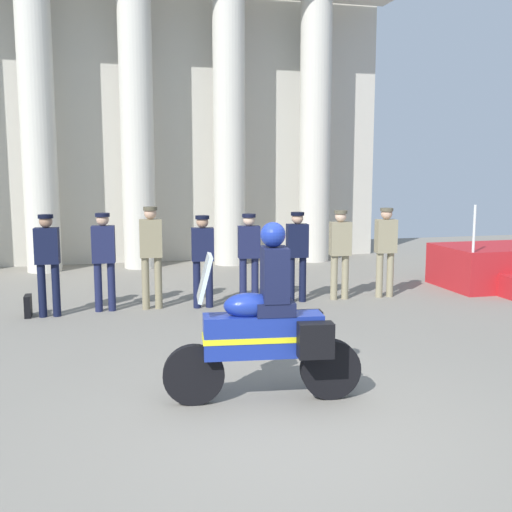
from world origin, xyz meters
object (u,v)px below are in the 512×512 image
(reviewing_stand, at_px, (506,267))
(officer_in_row_0, at_px, (47,257))
(motorcycle_with_rider, at_px, (270,328))
(officer_in_row_2, at_px, (151,249))
(officer_in_row_4, at_px, (249,251))
(officer_in_row_7, at_px, (386,245))
(officer_in_row_6, at_px, (340,247))
(officer_in_row_3, at_px, (203,254))
(briefcase_on_ground, at_px, (28,306))
(officer_in_row_1, at_px, (104,254))
(officer_in_row_5, at_px, (297,249))

(reviewing_stand, xyz_separation_m, officer_in_row_0, (-8.88, -0.38, 0.59))
(officer_in_row_0, distance_m, motorcycle_with_rider, 5.13)
(officer_in_row_2, height_order, officer_in_row_4, officer_in_row_2)
(officer_in_row_7, bearing_deg, officer_in_row_0, 6.15)
(officer_in_row_6, bearing_deg, reviewing_stand, -170.41)
(reviewing_stand, relative_size, officer_in_row_3, 1.61)
(officer_in_row_3, bearing_deg, officer_in_row_0, 6.28)
(officer_in_row_6, distance_m, officer_in_row_7, 0.91)
(officer_in_row_3, bearing_deg, officer_in_row_4, -169.35)
(reviewing_stand, xyz_separation_m, officer_in_row_3, (-6.32, -0.34, 0.55))
(officer_in_row_0, distance_m, briefcase_on_ground, 0.89)
(officer_in_row_6, distance_m, briefcase_on_ground, 5.54)
(officer_in_row_3, xyz_separation_m, officer_in_row_6, (2.57, 0.06, 0.02))
(motorcycle_with_rider, xyz_separation_m, briefcase_on_ground, (-2.87, 4.54, -0.61))
(officer_in_row_1, relative_size, officer_in_row_6, 1.01)
(briefcase_on_ground, bearing_deg, officer_in_row_5, -0.00)
(officer_in_row_6, bearing_deg, officer_in_row_0, 6.53)
(reviewing_stand, relative_size, officer_in_row_2, 1.47)
(reviewing_stand, distance_m, officer_in_row_3, 6.36)
(officer_in_row_7, bearing_deg, officer_in_row_5, 5.49)
(motorcycle_with_rider, bearing_deg, officer_in_row_4, -93.92)
(officer_in_row_3, height_order, officer_in_row_7, officer_in_row_7)
(officer_in_row_5, relative_size, officer_in_row_7, 0.97)
(officer_in_row_5, bearing_deg, officer_in_row_6, -172.90)
(officer_in_row_6, bearing_deg, officer_in_row_1, 4.26)
(officer_in_row_2, relative_size, officer_in_row_7, 1.05)
(reviewing_stand, bearing_deg, officer_in_row_0, -177.53)
(officer_in_row_6, bearing_deg, officer_in_row_3, 6.78)
(reviewing_stand, bearing_deg, officer_in_row_4, -177.25)
(reviewing_stand, height_order, officer_in_row_2, officer_in_row_2)
(officer_in_row_1, distance_m, briefcase_on_ground, 1.49)
(officer_in_row_0, bearing_deg, officer_in_row_7, -173.85)
(officer_in_row_3, distance_m, officer_in_row_7, 3.48)
(officer_in_row_6, relative_size, motorcycle_with_rider, 0.79)
(reviewing_stand, xyz_separation_m, officer_in_row_1, (-7.99, -0.20, 0.58))
(motorcycle_with_rider, bearing_deg, briefcase_on_ground, -50.72)
(officer_in_row_1, relative_size, motorcycle_with_rider, 0.80)
(officer_in_row_0, bearing_deg, officer_in_row_5, -173.58)
(officer_in_row_0, height_order, motorcycle_with_rider, motorcycle_with_rider)
(officer_in_row_5, bearing_deg, officer_in_row_1, 3.56)
(reviewing_stand, relative_size, officer_in_row_0, 1.55)
(officer_in_row_0, bearing_deg, officer_in_row_6, -173.47)
(officer_in_row_6, relative_size, briefcase_on_ground, 4.61)
(officer_in_row_2, xyz_separation_m, officer_in_row_7, (4.35, -0.08, -0.05))
(officer_in_row_7, bearing_deg, reviewing_stand, -168.65)
(reviewing_stand, xyz_separation_m, motorcycle_with_rider, (-6.36, -4.84, 0.39))
(officer_in_row_5, bearing_deg, officer_in_row_3, 6.63)
(officer_in_row_5, xyz_separation_m, briefcase_on_ground, (-4.64, 0.00, -0.79))
(officer_in_row_1, height_order, officer_in_row_4, officer_in_row_1)
(officer_in_row_2, relative_size, motorcycle_with_rider, 0.85)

